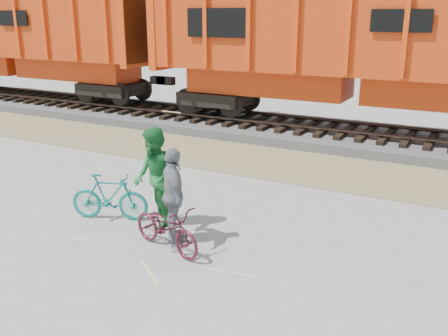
{
  "coord_description": "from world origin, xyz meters",
  "views": [
    {
      "loc": [
        5.29,
        -7.01,
        4.03
      ],
      "look_at": [
        0.72,
        1.5,
        1.03
      ],
      "focal_mm": 40.0,
      "sensor_mm": 36.0,
      "label": 1
    }
  ],
  "objects_px": {
    "person_man": "(155,178)",
    "person_woman": "(174,195)",
    "bicycle_teal": "(109,197)",
    "hopper_car_left": "(23,37)",
    "bicycle_maroon": "(166,227)",
    "hopper_car_center": "(360,48)"
  },
  "relations": [
    {
      "from": "person_woman",
      "to": "bicycle_teal",
      "type": "bearing_deg",
      "value": 38.38
    },
    {
      "from": "hopper_car_left",
      "to": "person_man",
      "type": "relative_size",
      "value": 7.11
    },
    {
      "from": "person_woman",
      "to": "hopper_car_left",
      "type": "bearing_deg",
      "value": 12.58
    },
    {
      "from": "hopper_car_left",
      "to": "bicycle_teal",
      "type": "relative_size",
      "value": 8.76
    },
    {
      "from": "bicycle_teal",
      "to": "hopper_car_center",
      "type": "bearing_deg",
      "value": -37.1
    },
    {
      "from": "person_man",
      "to": "bicycle_teal",
      "type": "bearing_deg",
      "value": -130.03
    },
    {
      "from": "hopper_car_left",
      "to": "bicycle_maroon",
      "type": "xyz_separation_m",
      "value": [
        14.08,
        -9.39,
        -2.58
      ]
    },
    {
      "from": "bicycle_teal",
      "to": "bicycle_maroon",
      "type": "height_order",
      "value": "bicycle_teal"
    },
    {
      "from": "hopper_car_center",
      "to": "person_woman",
      "type": "relative_size",
      "value": 7.93
    },
    {
      "from": "person_man",
      "to": "person_woman",
      "type": "bearing_deg",
      "value": 8.67
    },
    {
      "from": "hopper_car_left",
      "to": "bicycle_teal",
      "type": "xyz_separation_m",
      "value": [
        12.28,
        -8.78,
        -2.53
      ]
    },
    {
      "from": "hopper_car_center",
      "to": "bicycle_maroon",
      "type": "bearing_deg",
      "value": -95.57
    },
    {
      "from": "hopper_car_center",
      "to": "bicycle_maroon",
      "type": "relative_size",
      "value": 8.56
    },
    {
      "from": "bicycle_maroon",
      "to": "person_man",
      "type": "xyz_separation_m",
      "value": [
        -0.81,
        0.81,
        0.55
      ]
    },
    {
      "from": "hopper_car_left",
      "to": "person_woman",
      "type": "relative_size",
      "value": 7.93
    },
    {
      "from": "hopper_car_left",
      "to": "bicycle_teal",
      "type": "bearing_deg",
      "value": -35.57
    },
    {
      "from": "hopper_car_left",
      "to": "person_man",
      "type": "bearing_deg",
      "value": -32.87
    },
    {
      "from": "hopper_car_center",
      "to": "person_woman",
      "type": "bearing_deg",
      "value": -96.45
    },
    {
      "from": "person_man",
      "to": "person_woman",
      "type": "xyz_separation_m",
      "value": [
        0.71,
        -0.41,
        -0.1
      ]
    },
    {
      "from": "hopper_car_center",
      "to": "person_woman",
      "type": "xyz_separation_m",
      "value": [
        -1.02,
        -8.99,
        -2.12
      ]
    },
    {
      "from": "bicycle_teal",
      "to": "person_man",
      "type": "relative_size",
      "value": 0.81
    },
    {
      "from": "bicycle_teal",
      "to": "hopper_car_left",
      "type": "bearing_deg",
      "value": 34.55
    }
  ]
}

